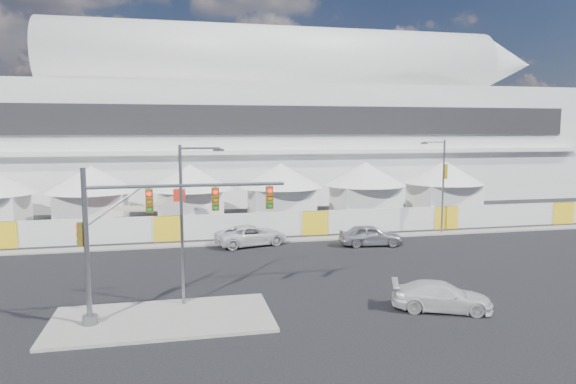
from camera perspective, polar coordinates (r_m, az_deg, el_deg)
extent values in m
plane|color=black|center=(28.27, -1.12, -11.05)|extent=(160.00, 160.00, 0.00)
cube|color=gray|center=(24.95, -13.76, -13.55)|extent=(10.00, 5.00, 0.15)
cube|color=gray|center=(47.13, 20.37, -4.12)|extent=(80.00, 1.20, 0.12)
cube|color=silver|center=(69.67, -1.33, 5.49)|extent=(80.00, 24.00, 14.00)
cube|color=black|center=(57.78, 0.96, 7.98)|extent=(68.00, 0.30, 3.20)
cube|color=silver|center=(57.57, 1.01, 4.50)|extent=(72.00, 0.80, 0.50)
cylinder|color=silver|center=(68.29, -1.03, 14.53)|extent=(57.60, 8.40, 8.40)
cylinder|color=silver|center=(68.65, 0.66, 14.14)|extent=(51.60, 6.80, 6.80)
cylinder|color=silver|center=(69.07, 2.32, 13.73)|extent=(45.60, 5.20, 5.20)
cone|color=silver|center=(81.29, 22.93, 12.93)|extent=(8.00, 7.60, 7.60)
cube|color=white|center=(51.51, -20.85, -1.60)|extent=(6.00, 6.00, 3.00)
cone|color=white|center=(51.20, -20.98, 1.39)|extent=(8.40, 8.40, 2.40)
cube|color=white|center=(50.92, -10.79, -1.36)|extent=(6.00, 6.00, 3.00)
cone|color=white|center=(50.61, -10.86, 1.66)|extent=(8.40, 8.40, 2.40)
cube|color=white|center=(51.91, -0.81, -1.09)|extent=(6.00, 6.00, 3.00)
cone|color=white|center=(51.61, -0.82, 1.88)|extent=(8.40, 8.40, 2.40)
cube|color=white|center=(54.40, 8.52, -0.80)|extent=(6.00, 6.00, 3.00)
cone|color=white|center=(54.11, 8.57, 2.04)|extent=(8.40, 8.40, 2.40)
cube|color=white|center=(58.18, 16.84, -0.52)|extent=(6.00, 6.00, 3.00)
cone|color=white|center=(57.91, 16.94, 2.13)|extent=(8.40, 8.40, 2.40)
cube|color=silver|center=(43.09, 3.00, -3.42)|extent=(70.00, 0.25, 2.00)
imported|color=#B2B1B7|center=(39.47, 9.13, -4.76)|extent=(2.38, 4.85, 1.59)
imported|color=silver|center=(39.21, -4.08, -4.82)|extent=(3.70, 5.90, 1.52)
imported|color=silver|center=(26.47, 16.69, -11.04)|extent=(3.52, 5.13, 1.38)
imported|color=#9C9CA0|center=(46.02, -17.65, -3.50)|extent=(2.05, 4.66, 1.33)
cylinder|color=slate|center=(24.11, -21.47, -5.75)|extent=(0.23, 0.23, 6.96)
cylinder|color=slate|center=(25.00, -21.13, -13.11)|extent=(0.68, 0.68, 0.40)
cylinder|color=slate|center=(23.37, -11.08, 0.71)|extent=(8.78, 0.15, 0.15)
cube|color=#594714|center=(23.47, -15.15, -0.96)|extent=(0.32, 0.22, 1.05)
cube|color=#594714|center=(23.50, -8.07, -0.78)|extent=(0.32, 0.22, 1.05)
cube|color=#594714|center=(23.80, -2.07, -0.62)|extent=(0.32, 0.22, 1.05)
cube|color=#594714|center=(24.03, -22.10, -4.40)|extent=(0.22, 0.32, 1.05)
cylinder|color=slate|center=(25.57, -11.72, -3.68)|extent=(0.16, 0.16, 7.86)
cylinder|color=slate|center=(25.19, -9.74, 4.82)|extent=(1.92, 0.10, 0.10)
cube|color=slate|center=(25.24, -7.74, 4.66)|extent=(0.52, 0.22, 0.13)
cylinder|color=slate|center=(44.80, 16.84, 0.50)|extent=(0.16, 0.16, 7.90)
cylinder|color=slate|center=(44.09, 15.91, 5.35)|extent=(1.93, 0.11, 0.11)
cube|color=slate|center=(43.69, 14.89, 5.26)|extent=(0.53, 0.22, 0.13)
cube|color=yellow|center=(44.78, 17.15, 2.18)|extent=(0.03, 0.53, 1.23)
cube|color=red|center=(46.24, -17.95, -3.59)|extent=(3.85, 2.08, 1.12)
cube|color=beige|center=(45.90, -16.49, -1.74)|extent=(3.90, 0.83, 0.36)
cube|color=beige|center=(45.69, -13.71, -0.91)|extent=(3.03, 0.67, 1.24)
cube|color=red|center=(45.61, -11.93, -0.23)|extent=(1.03, 1.03, 1.02)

